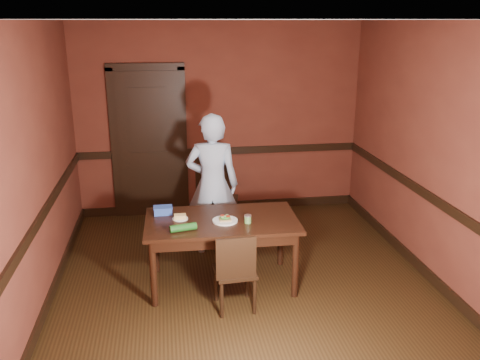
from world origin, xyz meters
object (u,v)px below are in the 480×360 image
object	(u,v)px
chair_near	(235,270)
sauce_jar	(248,219)
chair_far	(219,200)
person	(212,185)
cheese_saucer	(180,217)
dining_table	(222,252)
food_tub	(163,210)
sandwich_plate	(225,220)

from	to	relation	value
chair_near	sauce_jar	distance (m)	0.55
chair_far	chair_near	world-z (taller)	chair_far
person	cheese_saucer	distance (m)	0.86
dining_table	chair_near	size ratio (longest dim) A/B	1.94
dining_table	sauce_jar	xyz separation A→B (m)	(0.25, -0.14, 0.41)
cheese_saucer	dining_table	bearing A→B (deg)	-9.00
cheese_saucer	food_tub	size ratio (longest dim) A/B	0.81
food_tub	sauce_jar	bearing A→B (deg)	-25.21
sandwich_plate	cheese_saucer	world-z (taller)	sandwich_plate
dining_table	sandwich_plate	world-z (taller)	sandwich_plate
chair_far	chair_near	size ratio (longest dim) A/B	1.23
chair_far	cheese_saucer	xyz separation A→B (m)	(-0.53, -1.18, 0.26)
chair_far	chair_near	distance (m)	1.74
sauce_jar	chair_near	bearing A→B (deg)	-117.66
sandwich_plate	dining_table	bearing A→B (deg)	113.69
person	sandwich_plate	size ratio (longest dim) A/B	6.58
person	food_tub	world-z (taller)	person
person	sauce_jar	size ratio (longest dim) A/B	19.71
food_tub	cheese_saucer	bearing A→B (deg)	-46.40
sandwich_plate	sauce_jar	xyz separation A→B (m)	(0.22, -0.07, 0.03)
dining_table	chair_near	xyz separation A→B (m)	(0.07, -0.49, 0.04)
dining_table	cheese_saucer	world-z (taller)	cheese_saucer
person	cheese_saucer	xyz separation A→B (m)	(-0.41, -0.75, -0.09)
cheese_saucer	food_tub	distance (m)	0.25
dining_table	cheese_saucer	size ratio (longest dim) A/B	9.70
chair_near	sandwich_plate	world-z (taller)	chair_near
chair_near	person	size ratio (longest dim) A/B	0.48
sauce_jar	cheese_saucer	size ratio (longest dim) A/B	0.53
chair_far	food_tub	size ratio (longest dim) A/B	4.98
cheese_saucer	chair_far	bearing A→B (deg)	65.74
sandwich_plate	sauce_jar	size ratio (longest dim) A/B	3.00
dining_table	person	xyz separation A→B (m)	(-0.01, 0.81, 0.48)
chair_near	food_tub	world-z (taller)	food_tub
person	cheese_saucer	world-z (taller)	person
chair_near	dining_table	bearing A→B (deg)	-86.23
dining_table	food_tub	xyz separation A→B (m)	(-0.60, 0.24, 0.41)
sandwich_plate	cheese_saucer	bearing A→B (deg)	163.89
dining_table	chair_far	xyz separation A→B (m)	(0.11, 1.24, 0.13)
chair_far	sauce_jar	distance (m)	1.42
cheese_saucer	sandwich_plate	bearing A→B (deg)	-16.11
food_tub	chair_far	bearing A→B (deg)	53.92
person	food_tub	size ratio (longest dim) A/B	8.46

